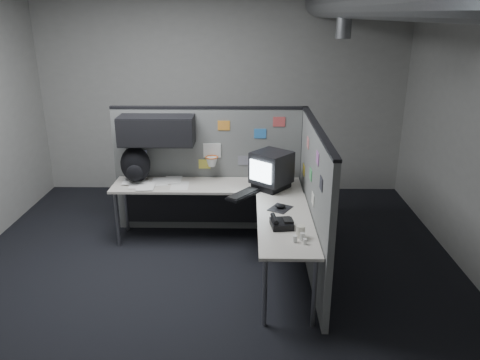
{
  "coord_description": "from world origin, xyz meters",
  "views": [
    {
      "loc": [
        0.4,
        -4.38,
        2.69
      ],
      "look_at": [
        0.32,
        0.35,
        1.01
      ],
      "focal_mm": 35.0,
      "sensor_mm": 36.0,
      "label": 1
    }
  ],
  "objects_px": {
    "backpack": "(135,165)",
    "monitor": "(271,170)",
    "phone": "(281,223)",
    "keyboard": "(243,194)",
    "desk": "(226,202)"
  },
  "relations": [
    {
      "from": "desk",
      "to": "keyboard",
      "type": "xyz_separation_m",
      "value": [
        0.2,
        -0.1,
        0.14
      ]
    },
    {
      "from": "backpack",
      "to": "keyboard",
      "type": "bearing_deg",
      "value": -6.74
    },
    {
      "from": "monitor",
      "to": "backpack",
      "type": "bearing_deg",
      "value": 168.65
    },
    {
      "from": "desk",
      "to": "backpack",
      "type": "relative_size",
      "value": 5.16
    },
    {
      "from": "desk",
      "to": "backpack",
      "type": "distance_m",
      "value": 1.23
    },
    {
      "from": "monitor",
      "to": "keyboard",
      "type": "bearing_deg",
      "value": -146.47
    },
    {
      "from": "keyboard",
      "to": "monitor",
      "type": "bearing_deg",
      "value": 30.2
    },
    {
      "from": "monitor",
      "to": "backpack",
      "type": "relative_size",
      "value": 1.23
    },
    {
      "from": "backpack",
      "to": "monitor",
      "type": "bearing_deg",
      "value": 5.52
    },
    {
      "from": "monitor",
      "to": "backpack",
      "type": "distance_m",
      "value": 1.67
    },
    {
      "from": "monitor",
      "to": "phone",
      "type": "distance_m",
      "value": 1.1
    },
    {
      "from": "monitor",
      "to": "phone",
      "type": "relative_size",
      "value": 2.21
    },
    {
      "from": "monitor",
      "to": "backpack",
      "type": "xyz_separation_m",
      "value": [
        -1.66,
        0.19,
        -0.01
      ]
    },
    {
      "from": "keyboard",
      "to": "phone",
      "type": "relative_size",
      "value": 1.85
    },
    {
      "from": "monitor",
      "to": "phone",
      "type": "bearing_deg",
      "value": -92.09
    }
  ]
}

